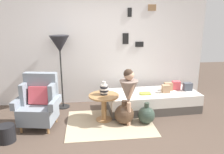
{
  "coord_description": "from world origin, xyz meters",
  "views": [
    {
      "loc": [
        -0.34,
        -3.18,
        1.98
      ],
      "look_at": [
        0.15,
        0.95,
        0.85
      ],
      "focal_mm": 36.44,
      "sensor_mm": 36.0,
      "label": 1
    }
  ],
  "objects_px": {
    "vase_striped": "(104,89)",
    "demijohn_far": "(146,115)",
    "daybed": "(153,101)",
    "person_child": "(129,90)",
    "side_table": "(104,102)",
    "book_on_daybed": "(145,93)",
    "armchair": "(39,103)",
    "demijohn_near": "(124,114)",
    "magazine_basket": "(6,134)",
    "floor_lamp": "(60,46)"
  },
  "relations": [
    {
      "from": "demijohn_far",
      "to": "magazine_basket",
      "type": "distance_m",
      "value": 2.44
    },
    {
      "from": "daybed",
      "to": "demijohn_far",
      "type": "relative_size",
      "value": 4.71
    },
    {
      "from": "demijohn_near",
      "to": "side_table",
      "type": "bearing_deg",
      "value": 153.36
    },
    {
      "from": "daybed",
      "to": "magazine_basket",
      "type": "xyz_separation_m",
      "value": [
        -2.72,
        -0.98,
        -0.06
      ]
    },
    {
      "from": "vase_striped",
      "to": "demijohn_far",
      "type": "distance_m",
      "value": 0.93
    },
    {
      "from": "book_on_daybed",
      "to": "demijohn_near",
      "type": "relative_size",
      "value": 0.48
    },
    {
      "from": "vase_striped",
      "to": "person_child",
      "type": "distance_m",
      "value": 0.5
    },
    {
      "from": "side_table",
      "to": "book_on_daybed",
      "type": "xyz_separation_m",
      "value": [
        0.89,
        0.28,
        0.04
      ]
    },
    {
      "from": "side_table",
      "to": "demijohn_near",
      "type": "height_order",
      "value": "side_table"
    },
    {
      "from": "vase_striped",
      "to": "demijohn_far",
      "type": "xyz_separation_m",
      "value": [
        0.77,
        -0.24,
        -0.46
      ]
    },
    {
      "from": "armchair",
      "to": "demijohn_near",
      "type": "xyz_separation_m",
      "value": [
        1.55,
        -0.11,
        -0.25
      ]
    },
    {
      "from": "person_child",
      "to": "magazine_basket",
      "type": "relative_size",
      "value": 3.83
    },
    {
      "from": "side_table",
      "to": "demijohn_far",
      "type": "height_order",
      "value": "side_table"
    },
    {
      "from": "armchair",
      "to": "demijohn_near",
      "type": "height_order",
      "value": "armchair"
    },
    {
      "from": "armchair",
      "to": "book_on_daybed",
      "type": "height_order",
      "value": "armchair"
    },
    {
      "from": "book_on_daybed",
      "to": "vase_striped",
      "type": "bearing_deg",
      "value": -163.66
    },
    {
      "from": "book_on_daybed",
      "to": "demijohn_near",
      "type": "bearing_deg",
      "value": -138.16
    },
    {
      "from": "book_on_daybed",
      "to": "armchair",
      "type": "bearing_deg",
      "value": -170.28
    },
    {
      "from": "demijohn_near",
      "to": "demijohn_far",
      "type": "xyz_separation_m",
      "value": [
        0.42,
        -0.04,
        -0.02
      ]
    },
    {
      "from": "floor_lamp",
      "to": "demijohn_far",
      "type": "xyz_separation_m",
      "value": [
        1.63,
        -0.98,
        -1.19
      ]
    },
    {
      "from": "demijohn_far",
      "to": "armchair",
      "type": "bearing_deg",
      "value": 175.72
    },
    {
      "from": "person_child",
      "to": "demijohn_far",
      "type": "relative_size",
      "value": 2.6
    },
    {
      "from": "floor_lamp",
      "to": "person_child",
      "type": "relative_size",
      "value": 1.47
    },
    {
      "from": "vase_striped",
      "to": "magazine_basket",
      "type": "bearing_deg",
      "value": -159.42
    },
    {
      "from": "armchair",
      "to": "side_table",
      "type": "relative_size",
      "value": 1.68
    },
    {
      "from": "armchair",
      "to": "demijohn_far",
      "type": "bearing_deg",
      "value": -4.28
    },
    {
      "from": "floor_lamp",
      "to": "demijohn_far",
      "type": "bearing_deg",
      "value": -30.96
    },
    {
      "from": "armchair",
      "to": "magazine_basket",
      "type": "xyz_separation_m",
      "value": [
        -0.44,
        -0.52,
        -0.3
      ]
    },
    {
      "from": "armchair",
      "to": "side_table",
      "type": "distance_m",
      "value": 1.19
    },
    {
      "from": "armchair",
      "to": "floor_lamp",
      "type": "height_order",
      "value": "floor_lamp"
    },
    {
      "from": "demijohn_far",
      "to": "vase_striped",
      "type": "bearing_deg",
      "value": 162.45
    },
    {
      "from": "book_on_daybed",
      "to": "magazine_basket",
      "type": "distance_m",
      "value": 2.68
    },
    {
      "from": "person_child",
      "to": "armchair",
      "type": "bearing_deg",
      "value": 174.09
    },
    {
      "from": "demijohn_far",
      "to": "magazine_basket",
      "type": "relative_size",
      "value": 1.47
    },
    {
      "from": "armchair",
      "to": "vase_striped",
      "type": "relative_size",
      "value": 3.74
    },
    {
      "from": "daybed",
      "to": "book_on_daybed",
      "type": "height_order",
      "value": "book_on_daybed"
    },
    {
      "from": "vase_striped",
      "to": "floor_lamp",
      "type": "relative_size",
      "value": 0.16
    },
    {
      "from": "daybed",
      "to": "side_table",
      "type": "xyz_separation_m",
      "value": [
        -1.09,
        -0.39,
        0.18
      ]
    },
    {
      "from": "side_table",
      "to": "demijohn_near",
      "type": "xyz_separation_m",
      "value": [
        0.37,
        -0.18,
        -0.19
      ]
    },
    {
      "from": "floor_lamp",
      "to": "demijohn_near",
      "type": "xyz_separation_m",
      "value": [
        1.22,
        -0.94,
        -1.17
      ]
    },
    {
      "from": "floor_lamp",
      "to": "demijohn_far",
      "type": "distance_m",
      "value": 2.24
    },
    {
      "from": "person_child",
      "to": "vase_striped",
      "type": "bearing_deg",
      "value": 147.92
    },
    {
      "from": "floor_lamp",
      "to": "demijohn_near",
      "type": "bearing_deg",
      "value": -37.77
    },
    {
      "from": "demijohn_near",
      "to": "vase_striped",
      "type": "bearing_deg",
      "value": 149.89
    },
    {
      "from": "armchair",
      "to": "person_child",
      "type": "xyz_separation_m",
      "value": [
        1.62,
        -0.17,
        0.24
      ]
    },
    {
      "from": "person_child",
      "to": "demijohn_near",
      "type": "xyz_separation_m",
      "value": [
        -0.06,
        0.06,
        -0.49
      ]
    },
    {
      "from": "side_table",
      "to": "vase_striped",
      "type": "height_order",
      "value": "vase_striped"
    },
    {
      "from": "side_table",
      "to": "demijohn_far",
      "type": "relative_size",
      "value": 1.4
    },
    {
      "from": "demijohn_near",
      "to": "armchair",
      "type": "bearing_deg",
      "value": 175.93
    },
    {
      "from": "armchair",
      "to": "demijohn_far",
      "type": "xyz_separation_m",
      "value": [
        1.97,
        -0.15,
        -0.27
      ]
    }
  ]
}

